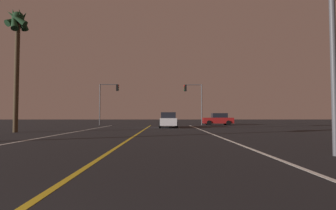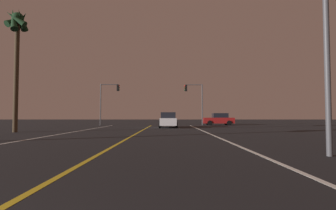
{
  "view_description": "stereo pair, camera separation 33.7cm",
  "coord_description": "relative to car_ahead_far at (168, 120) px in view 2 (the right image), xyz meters",
  "views": [
    {
      "loc": [
        1.98,
        -0.4,
        1.28
      ],
      "look_at": [
        2.37,
        34.81,
        2.77
      ],
      "focal_mm": 28.15,
      "sensor_mm": 36.0,
      "label": 1
    },
    {
      "loc": [
        2.31,
        -0.4,
        1.28
      ],
      "look_at": [
        2.37,
        34.81,
        2.77
      ],
      "focal_mm": 28.15,
      "sensor_mm": 36.0,
      "label": 2
    }
  ],
  "objects": [
    {
      "name": "traffic_light_near_right",
      "position": [
        3.62,
        7.09,
        3.38
      ],
      "size": [
        2.59,
        0.36,
        5.72
      ],
      "rotation": [
        0.0,
        0.0,
        3.14
      ],
      "color": "#4C4C51",
      "rests_on": "ground"
    },
    {
      "name": "car_ahead_far",
      "position": [
        0.0,
        0.0,
        0.0
      ],
      "size": [
        2.02,
        4.3,
        1.7
      ],
      "rotation": [
        0.0,
        0.0,
        1.57
      ],
      "color": "black",
      "rests_on": "ground"
    },
    {
      "name": "palm_tree_left_mid",
      "position": [
        -12.17,
        -8.7,
        7.14
      ],
      "size": [
        1.93,
        2.05,
        10.17
      ],
      "color": "#473826",
      "rests_on": "ground"
    },
    {
      "name": "lane_edge_right",
      "position": [
        3.01,
        -14.3,
        -0.82
      ],
      "size": [
        0.16,
        41.78,
        0.01
      ],
      "primitive_type": "cube",
      "color": "silver",
      "rests_on": "ground"
    },
    {
      "name": "lane_center_divider",
      "position": [
        -2.33,
        -14.3,
        -0.82
      ],
      "size": [
        0.16,
        41.78,
        0.01
      ],
      "primitive_type": "cube",
      "color": "gold",
      "rests_on": "ground"
    },
    {
      "name": "traffic_light_near_left",
      "position": [
        -8.21,
        7.09,
        3.41
      ],
      "size": [
        2.73,
        0.36,
        5.76
      ],
      "color": "#4C4C51",
      "rests_on": "ground"
    },
    {
      "name": "car_crossing_side",
      "position": [
        7.19,
        7.83,
        0.0
      ],
      "size": [
        4.3,
        2.02,
        1.7
      ],
      "rotation": [
        0.0,
        0.0,
        3.14
      ],
      "color": "black",
      "rests_on": "ground"
    },
    {
      "name": "lane_edge_left",
      "position": [
        -7.67,
        -14.3,
        -0.82
      ],
      "size": [
        0.16,
        41.78,
        0.01
      ],
      "primitive_type": "cube",
      "color": "silver",
      "rests_on": "ground"
    },
    {
      "name": "street_lamp_right_near",
      "position": [
        4.69,
        -21.13,
        3.72
      ],
      "size": [
        1.94,
        0.44,
        7.06
      ],
      "rotation": [
        0.0,
        0.0,
        3.14
      ],
      "color": "#4C4C51",
      "rests_on": "ground"
    }
  ]
}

